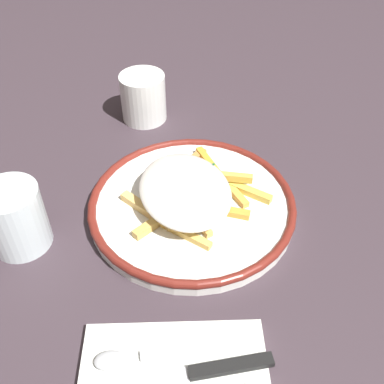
{
  "coord_description": "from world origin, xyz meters",
  "views": [
    {
      "loc": [
        -0.46,
        0.02,
        0.47
      ],
      "look_at": [
        0.0,
        0.0,
        0.04
      ],
      "focal_mm": 42.4,
      "sensor_mm": 36.0,
      "label": 1
    }
  ],
  "objects_px": {
    "coffee_mug": "(143,97)",
    "spoon": "(141,356)",
    "plate": "(192,205)",
    "water_glass": "(15,218)",
    "napkin": "(174,381)",
    "knife": "(192,374)",
    "fries_heap": "(188,192)"
  },
  "relations": [
    {
      "from": "napkin",
      "to": "knife",
      "type": "relative_size",
      "value": 0.94
    },
    {
      "from": "napkin",
      "to": "plate",
      "type": "bearing_deg",
      "value": -6.72
    },
    {
      "from": "spoon",
      "to": "knife",
      "type": "bearing_deg",
      "value": -111.72
    },
    {
      "from": "knife",
      "to": "coffee_mug",
      "type": "distance_m",
      "value": 0.5
    },
    {
      "from": "plate",
      "to": "water_glass",
      "type": "height_order",
      "value": "water_glass"
    },
    {
      "from": "knife",
      "to": "spoon",
      "type": "xyz_separation_m",
      "value": [
        0.02,
        0.05,
        0.0
      ]
    },
    {
      "from": "fries_heap",
      "to": "coffee_mug",
      "type": "distance_m",
      "value": 0.26
    },
    {
      "from": "napkin",
      "to": "water_glass",
      "type": "distance_m",
      "value": 0.29
    },
    {
      "from": "water_glass",
      "to": "coffee_mug",
      "type": "relative_size",
      "value": 0.85
    },
    {
      "from": "coffee_mug",
      "to": "napkin",
      "type": "bearing_deg",
      "value": -174.73
    },
    {
      "from": "spoon",
      "to": "coffee_mug",
      "type": "xyz_separation_m",
      "value": [
        0.48,
        0.01,
        0.03
      ]
    },
    {
      "from": "fries_heap",
      "to": "napkin",
      "type": "height_order",
      "value": "fries_heap"
    },
    {
      "from": "fries_heap",
      "to": "coffee_mug",
      "type": "height_order",
      "value": "coffee_mug"
    },
    {
      "from": "plate",
      "to": "spoon",
      "type": "xyz_separation_m",
      "value": [
        -0.23,
        0.06,
        0.0
      ]
    },
    {
      "from": "napkin",
      "to": "coffee_mug",
      "type": "relative_size",
      "value": 1.84
    },
    {
      "from": "knife",
      "to": "coffee_mug",
      "type": "bearing_deg",
      "value": 7.43
    },
    {
      "from": "knife",
      "to": "coffee_mug",
      "type": "xyz_separation_m",
      "value": [
        0.5,
        0.06,
        0.03
      ]
    },
    {
      "from": "fries_heap",
      "to": "knife",
      "type": "height_order",
      "value": "fries_heap"
    },
    {
      "from": "knife",
      "to": "water_glass",
      "type": "relative_size",
      "value": 2.3
    },
    {
      "from": "napkin",
      "to": "coffee_mug",
      "type": "bearing_deg",
      "value": 5.27
    },
    {
      "from": "plate",
      "to": "napkin",
      "type": "xyz_separation_m",
      "value": [
        -0.25,
        0.03,
        -0.01
      ]
    },
    {
      "from": "spoon",
      "to": "coffee_mug",
      "type": "distance_m",
      "value": 0.48
    },
    {
      "from": "coffee_mug",
      "to": "plate",
      "type": "bearing_deg",
      "value": -162.94
    },
    {
      "from": "coffee_mug",
      "to": "spoon",
      "type": "bearing_deg",
      "value": -178.62
    },
    {
      "from": "napkin",
      "to": "water_glass",
      "type": "relative_size",
      "value": 2.16
    },
    {
      "from": "plate",
      "to": "knife",
      "type": "distance_m",
      "value": 0.25
    },
    {
      "from": "water_glass",
      "to": "coffee_mug",
      "type": "xyz_separation_m",
      "value": [
        0.3,
        -0.16,
        -0.0
      ]
    },
    {
      "from": "knife",
      "to": "plate",
      "type": "bearing_deg",
      "value": -2.52
    },
    {
      "from": "fries_heap",
      "to": "knife",
      "type": "distance_m",
      "value": 0.25
    },
    {
      "from": "knife",
      "to": "water_glass",
      "type": "bearing_deg",
      "value": 47.45
    },
    {
      "from": "plate",
      "to": "water_glass",
      "type": "xyz_separation_m",
      "value": [
        -0.05,
        0.23,
        0.03
      ]
    },
    {
      "from": "spoon",
      "to": "water_glass",
      "type": "bearing_deg",
      "value": 42.68
    }
  ]
}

